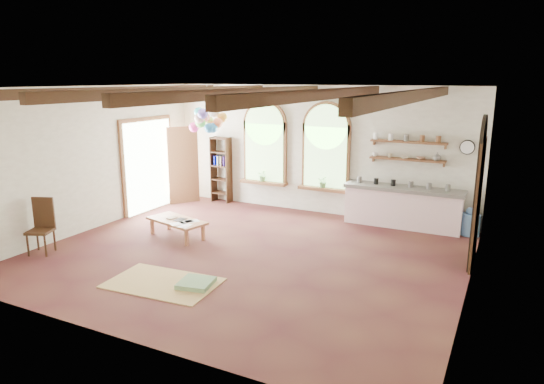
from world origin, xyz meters
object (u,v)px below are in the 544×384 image
Objects in this scene: coffee_table at (177,222)px; balloon_cluster at (208,121)px; side_chair at (42,238)px; kitchen_counter at (403,207)px.

coffee_table is 2.91m from balloon_cluster.
side_chair is 4.69m from balloon_cluster.
kitchen_counter is 1.80× the size of coffee_table.
coffee_table is at bearing -75.82° from balloon_cluster.
kitchen_counter is at bearing 39.64° from side_chair.
coffee_table is at bearing 48.08° from side_chair.
side_chair is (-5.96, -4.94, -0.16)m from kitchen_counter.
side_chair is at bearing -107.24° from balloon_cluster.
balloon_cluster is at bearing 72.76° from side_chair.
kitchen_counter is 5.13m from coffee_table.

